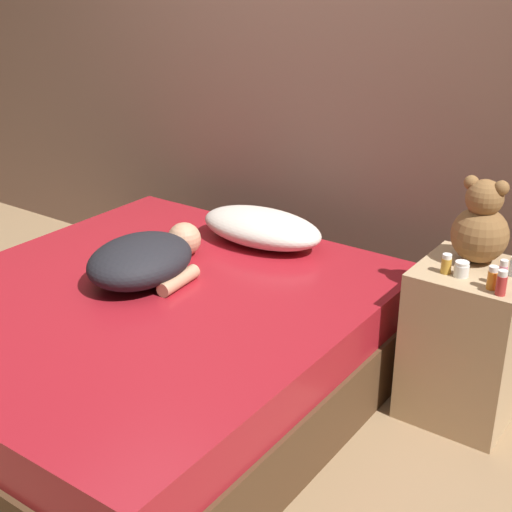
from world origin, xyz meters
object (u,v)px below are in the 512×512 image
(bottle_red, at_px, (502,283))
(bottle_amber, at_px, (446,264))
(bottle_pink, at_px, (503,273))
(bottle_white, at_px, (462,269))
(pillow, at_px, (261,227))
(teddy_bear, at_px, (481,226))
(person_lying, at_px, (145,259))
(bottle_orange, at_px, (493,278))

(bottle_red, bearing_deg, bottle_amber, 164.29)
(bottle_pink, distance_m, bottle_white, 0.15)
(pillow, height_order, teddy_bear, teddy_bear)
(bottle_red, bearing_deg, bottle_white, 157.54)
(bottle_amber, xyz_separation_m, bottle_red, (0.23, -0.06, 0.01))
(person_lying, relative_size, teddy_bear, 1.95)
(pillow, height_order, bottle_red, bottle_red)
(bottle_white, relative_size, bottle_orange, 0.66)
(bottle_amber, distance_m, bottle_orange, 0.19)
(teddy_bear, xyz_separation_m, bottle_pink, (0.15, -0.16, -0.10))
(person_lying, distance_m, bottle_white, 1.28)
(pillow, relative_size, bottle_pink, 6.31)
(person_lying, bearing_deg, bottle_pink, 13.11)
(bottle_white, xyz_separation_m, bottle_orange, (0.13, -0.04, 0.01))
(teddy_bear, height_order, bottle_orange, teddy_bear)
(pillow, distance_m, bottle_amber, 0.99)
(bottle_pink, relative_size, bottle_white, 1.70)
(teddy_bear, bearing_deg, bottle_amber, -107.24)
(teddy_bear, distance_m, bottle_white, 0.21)
(person_lying, xyz_separation_m, teddy_bear, (1.19, 0.62, 0.22))
(teddy_bear, bearing_deg, bottle_orange, -58.69)
(bottle_orange, bearing_deg, pillow, 169.93)
(bottle_orange, xyz_separation_m, bottle_red, (0.04, -0.03, 0.00))
(bottle_white, bearing_deg, bottle_orange, -17.95)
(bottle_pink, xyz_separation_m, bottle_white, (-0.15, -0.01, -0.02))
(bottle_orange, distance_m, bottle_red, 0.05)
(bottle_pink, distance_m, bottle_orange, 0.05)
(bottle_white, bearing_deg, bottle_pink, 3.64)
(person_lying, height_order, bottle_pink, bottle_pink)
(teddy_bear, height_order, bottle_pink, teddy_bear)
(bottle_pink, height_order, bottle_orange, bottle_pink)
(person_lying, height_order, bottle_amber, bottle_amber)
(pillow, bearing_deg, bottle_orange, -10.07)
(teddy_bear, distance_m, bottle_pink, 0.24)
(pillow, relative_size, bottle_red, 6.69)
(person_lying, bearing_deg, bottle_orange, 11.36)
(bottle_amber, height_order, bottle_white, bottle_amber)
(person_lying, xyz_separation_m, bottle_orange, (1.32, 0.40, 0.11))
(person_lying, bearing_deg, bottle_red, 9.78)
(bottle_orange, bearing_deg, bottle_pink, 69.20)
(teddy_bear, relative_size, bottle_orange, 3.83)
(bottle_pink, xyz_separation_m, bottle_amber, (-0.20, -0.02, -0.01))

